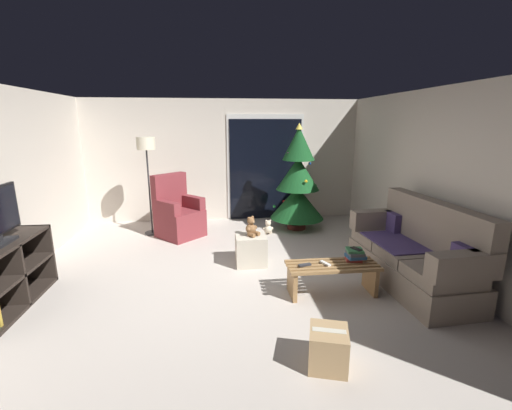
{
  "coord_description": "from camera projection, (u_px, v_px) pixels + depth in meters",
  "views": [
    {
      "loc": [
        -0.16,
        -4.16,
        2.04
      ],
      "look_at": [
        0.4,
        0.7,
        0.85
      ],
      "focal_mm": 24.02,
      "sensor_mm": 36.0,
      "label": 1
    }
  ],
  "objects": [
    {
      "name": "book_stack",
      "position": [
        355.0,
        255.0,
        4.18
      ],
      "size": [
        0.24,
        0.22,
        0.15
      ],
      "color": "#A32D28",
      "rests_on": "coffee_table"
    },
    {
      "name": "patio_door_glass",
      "position": [
        265.0,
        170.0,
        7.23
      ],
      "size": [
        1.5,
        0.02,
        2.1
      ],
      "primitive_type": "cube",
      "color": "black",
      "rests_on": "ground"
    },
    {
      "name": "coffee_table",
      "position": [
        332.0,
        274.0,
        4.13
      ],
      "size": [
        1.1,
        0.4,
        0.38
      ],
      "color": "#9E7547",
      "rests_on": "ground"
    },
    {
      "name": "patio_door_frame",
      "position": [
        265.0,
        168.0,
        7.24
      ],
      "size": [
        1.6,
        0.02,
        2.2
      ],
      "primitive_type": "cube",
      "color": "silver",
      "rests_on": "ground"
    },
    {
      "name": "teddy_bear_cream_by_tree",
      "position": [
        268.0,
        228.0,
        6.36
      ],
      "size": [
        0.2,
        0.19,
        0.29
      ],
      "color": "beige",
      "rests_on": "ground"
    },
    {
      "name": "armchair",
      "position": [
        178.0,
        215.0,
        6.22
      ],
      "size": [
        0.97,
        0.97,
        1.13
      ],
      "color": "maroon",
      "rests_on": "ground"
    },
    {
      "name": "cell_phone",
      "position": [
        356.0,
        249.0,
        4.17
      ],
      "size": [
        0.12,
        0.16,
        0.01
      ],
      "primitive_type": "cube",
      "rotation": [
        0.0,
        0.0,
        0.44
      ],
      "color": "black",
      "rests_on": "book_stack"
    },
    {
      "name": "ottoman",
      "position": [
        251.0,
        249.0,
        5.02
      ],
      "size": [
        0.44,
        0.44,
        0.44
      ],
      "primitive_type": "cube",
      "color": "beige",
      "rests_on": "ground"
    },
    {
      "name": "wall_back",
      "position": [
        224.0,
        161.0,
        7.18
      ],
      "size": [
        5.72,
        0.12,
        2.5
      ],
      "primitive_type": "cube",
      "color": "beige",
      "rests_on": "ground"
    },
    {
      "name": "remote_white",
      "position": [
        325.0,
        263.0,
        4.09
      ],
      "size": [
        0.1,
        0.16,
        0.02
      ],
      "primitive_type": "cube",
      "rotation": [
        0.0,
        0.0,
        3.57
      ],
      "color": "silver",
      "rests_on": "coffee_table"
    },
    {
      "name": "christmas_tree",
      "position": [
        298.0,
        184.0,
        6.52
      ],
      "size": [
        1.03,
        1.03,
        2.03
      ],
      "color": "#4C1E19",
      "rests_on": "ground"
    },
    {
      "name": "floor_lamp",
      "position": [
        147.0,
        153.0,
        6.09
      ],
      "size": [
        0.32,
        0.32,
        1.78
      ],
      "color": "#2D2D30",
      "rests_on": "ground"
    },
    {
      "name": "cardboard_box_taped_mid_floor",
      "position": [
        328.0,
        348.0,
        2.9
      ],
      "size": [
        0.4,
        0.41,
        0.34
      ],
      "color": "tan",
      "rests_on": "ground"
    },
    {
      "name": "teddy_bear_chestnut",
      "position": [
        251.0,
        227.0,
        4.93
      ],
      "size": [
        0.21,
        0.22,
        0.29
      ],
      "color": "brown",
      "rests_on": "ottoman"
    },
    {
      "name": "couch",
      "position": [
        415.0,
        254.0,
        4.36
      ],
      "size": [
        0.89,
        1.98,
        1.08
      ],
      "color": "gray",
      "rests_on": "ground"
    },
    {
      "name": "wall_right",
      "position": [
        446.0,
        183.0,
        4.54
      ],
      "size": [
        0.12,
        6.0,
        2.5
      ],
      "primitive_type": "cube",
      "color": "beige",
      "rests_on": "ground"
    },
    {
      "name": "ground_plane",
      "position": [
        232.0,
        281.0,
        4.52
      ],
      "size": [
        7.0,
        7.0,
        0.0
      ],
      "primitive_type": "plane",
      "color": "#BCB2A8"
    },
    {
      "name": "remote_graphite",
      "position": [
        305.0,
        265.0,
        4.05
      ],
      "size": [
        0.16,
        0.08,
        0.02
      ],
      "primitive_type": "cube",
      "rotation": [
        0.0,
        0.0,
        1.79
      ],
      "color": "#333338",
      "rests_on": "coffee_table"
    },
    {
      "name": "media_shelf",
      "position": [
        1.0,
        280.0,
        3.72
      ],
      "size": [
        0.4,
        1.4,
        0.76
      ],
      "color": "black",
      "rests_on": "ground"
    }
  ]
}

